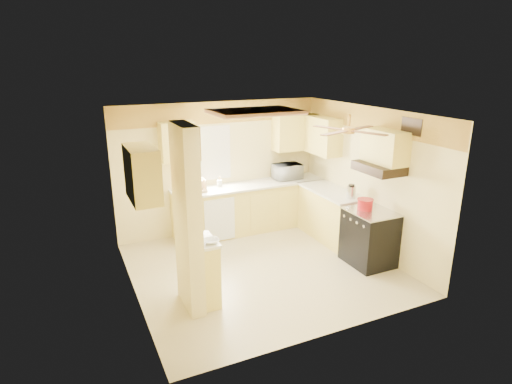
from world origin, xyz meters
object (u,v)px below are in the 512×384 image
stove (369,237)px  kettle (351,192)px  bowl (211,241)px  dutch_oven (365,204)px  microwave (287,171)px

stove → kettle: size_ratio=3.78×
bowl → dutch_oven: bearing=5.5°
microwave → kettle: bearing=104.8°
bowl → dutch_oven: dutch_oven is taller
stove → microwave: (-0.34, 2.19, 0.63)m
stove → kettle: kettle is taller
stove → dutch_oven: (-0.04, 0.11, 0.54)m
microwave → stove: bearing=99.1°
stove → dutch_oven: bearing=111.5°
microwave → dutch_oven: bearing=98.4°
dutch_oven → microwave: bearing=98.0°
stove → kettle: (0.06, 0.63, 0.59)m
bowl → kettle: (2.82, 0.78, 0.09)m
microwave → dutch_oven: microwave is taller
bowl → stove: bearing=3.1°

